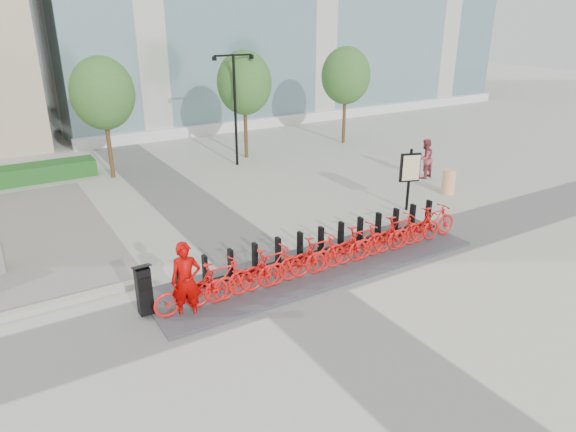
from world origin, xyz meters
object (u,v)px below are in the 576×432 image
bike_0 (192,291)px  worker_red (186,281)px  construction_barrel (449,182)px  kiosk (144,290)px  pedestrian (425,159)px  map_sign (410,170)px

bike_0 → worker_red: (-0.16, -0.15, 0.38)m
construction_barrel → kiosk: bearing=-168.8°
worker_red → kiosk: bearing=166.2°
kiosk → construction_barrel: kiosk is taller
kiosk → worker_red: worker_red is taller
kiosk → worker_red: 1.03m
pedestrian → construction_barrel: (-0.72, -2.03, -0.37)m
kiosk → map_sign: bearing=10.8°
bike_0 → worker_red: bearing=133.4°
pedestrian → worker_red: bearing=14.0°
worker_red → map_sign: bearing=36.0°
bike_0 → map_sign: size_ratio=0.82×
kiosk → map_sign: (10.18, 2.03, 0.79)m
construction_barrel → map_sign: size_ratio=0.43×
kiosk → bike_0: bearing=-22.9°
bike_0 → kiosk: size_ratio=1.43×
kiosk → worker_red: size_ratio=0.68×
bike_0 → map_sign: (9.19, 2.44, 0.92)m
construction_barrel → map_sign: (-2.67, -0.51, 1.01)m
bike_0 → kiosk: (-0.99, 0.41, 0.13)m
bike_0 → construction_barrel: 12.22m
pedestrian → kiosk: bearing=10.6°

